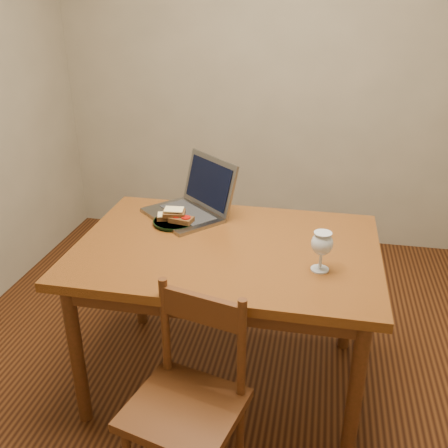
% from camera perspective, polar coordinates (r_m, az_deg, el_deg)
% --- Properties ---
extents(floor, '(3.20, 3.20, 0.02)m').
position_cam_1_polar(floor, '(2.63, 2.05, -16.55)').
color(floor, black).
rests_on(floor, ground).
extents(back_wall, '(3.20, 0.02, 2.60)m').
position_cam_1_polar(back_wall, '(3.60, 6.84, 17.84)').
color(back_wall, gray).
rests_on(back_wall, floor).
extents(front_wall, '(3.20, 0.02, 2.60)m').
position_cam_1_polar(front_wall, '(0.63, -22.96, -21.08)').
color(front_wall, gray).
rests_on(front_wall, floor).
extents(table, '(1.30, 0.90, 0.74)m').
position_cam_1_polar(table, '(2.20, 0.32, -4.41)').
color(table, '#46280B').
rests_on(table, floor).
extents(chair, '(0.46, 0.45, 0.41)m').
position_cam_1_polar(chair, '(1.87, -4.26, -18.84)').
color(chair, '#3C220C').
rests_on(chair, floor).
extents(plate, '(0.20, 0.20, 0.02)m').
position_cam_1_polar(plate, '(2.37, -5.71, 0.22)').
color(plate, black).
rests_on(plate, table).
extents(sandwich_cheese, '(0.11, 0.08, 0.03)m').
position_cam_1_polar(sandwich_cheese, '(2.37, -6.44, 0.90)').
color(sandwich_cheese, '#381E0C').
rests_on(sandwich_cheese, plate).
extents(sandwich_tomato, '(0.12, 0.08, 0.03)m').
position_cam_1_polar(sandwich_tomato, '(2.34, -4.91, 0.62)').
color(sandwich_tomato, '#381E0C').
rests_on(sandwich_tomato, plate).
extents(sandwich_top, '(0.11, 0.08, 0.03)m').
position_cam_1_polar(sandwich_top, '(2.35, -5.73, 1.32)').
color(sandwich_top, '#381E0C').
rests_on(sandwich_top, plate).
extents(milk_glass, '(0.09, 0.09, 0.17)m').
position_cam_1_polar(milk_glass, '(1.97, 11.07, -3.08)').
color(milk_glass, white).
rests_on(milk_glass, table).
extents(laptop, '(0.50, 0.50, 0.27)m').
position_cam_1_polar(laptop, '(2.45, -3.34, 2.77)').
color(laptop, slate).
rests_on(laptop, table).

